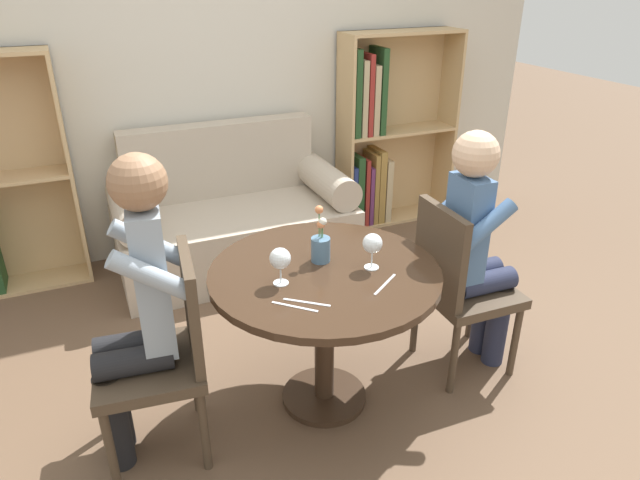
% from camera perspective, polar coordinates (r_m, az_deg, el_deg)
% --- Properties ---
extents(ground_plane, '(16.00, 16.00, 0.00)m').
position_cam_1_polar(ground_plane, '(2.85, 0.42, -15.54)').
color(ground_plane, brown).
extents(back_wall, '(5.20, 0.05, 2.70)m').
position_cam_1_polar(back_wall, '(4.03, -11.40, 17.82)').
color(back_wall, beige).
rests_on(back_wall, ground_plane).
extents(round_table, '(1.00, 1.00, 0.71)m').
position_cam_1_polar(round_table, '(2.50, 0.46, -5.58)').
color(round_table, '#382619').
rests_on(round_table, ground_plane).
extents(couch, '(1.53, 0.80, 0.92)m').
position_cam_1_polar(couch, '(3.91, -8.65, 1.89)').
color(couch, '#B7A893').
rests_on(couch, ground_plane).
extents(bookshelf_right, '(0.92, 0.28, 1.46)m').
position_cam_1_polar(bookshelf_right, '(4.47, 6.00, 10.01)').
color(bookshelf_right, tan).
rests_on(bookshelf_right, ground_plane).
extents(chair_left, '(0.46, 0.46, 0.90)m').
position_cam_1_polar(chair_left, '(2.40, -15.16, -10.52)').
color(chair_left, '#473828').
rests_on(chair_left, ground_plane).
extents(chair_right, '(0.43, 0.43, 0.90)m').
position_cam_1_polar(chair_right, '(2.84, 13.59, -4.16)').
color(chair_right, '#473828').
rests_on(chair_right, ground_plane).
extents(person_left, '(0.44, 0.37, 1.31)m').
position_cam_1_polar(person_left, '(2.30, -17.89, -6.56)').
color(person_left, black).
rests_on(person_left, ground_plane).
extents(person_right, '(0.42, 0.35, 1.24)m').
position_cam_1_polar(person_right, '(2.81, 15.44, -0.75)').
color(person_right, '#282D47').
rests_on(person_right, ground_plane).
extents(wine_glass_left, '(0.09, 0.09, 0.16)m').
position_cam_1_polar(wine_glass_left, '(2.29, -4.01, -1.96)').
color(wine_glass_left, white).
rests_on(wine_glass_left, round_table).
extents(wine_glass_right, '(0.09, 0.09, 0.16)m').
position_cam_1_polar(wine_glass_right, '(2.41, 5.27, -0.45)').
color(wine_glass_right, white).
rests_on(wine_glass_right, round_table).
extents(flower_vase, '(0.08, 0.08, 0.26)m').
position_cam_1_polar(flower_vase, '(2.48, 0.07, -0.48)').
color(flower_vase, slate).
rests_on(flower_vase, round_table).
extents(knife_left_setting, '(0.14, 0.14, 0.00)m').
position_cam_1_polar(knife_left_setting, '(2.19, -2.54, -6.68)').
color(knife_left_setting, silver).
rests_on(knife_left_setting, round_table).
extents(fork_left_setting, '(0.15, 0.13, 0.00)m').
position_cam_1_polar(fork_left_setting, '(2.21, -1.33, -6.25)').
color(fork_left_setting, silver).
rests_on(fork_left_setting, round_table).
extents(knife_right_setting, '(0.16, 0.12, 0.00)m').
position_cam_1_polar(knife_right_setting, '(2.34, 6.52, -4.42)').
color(knife_right_setting, silver).
rests_on(knife_right_setting, round_table).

